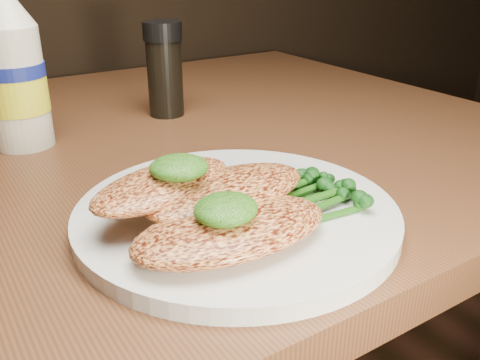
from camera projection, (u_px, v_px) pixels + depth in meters
plate at (237, 214)px, 0.46m from camera, size 0.28×0.28×0.01m
chicken_front at (232, 229)px, 0.39m from camera, size 0.16×0.09×0.03m
chicken_mid at (227, 191)px, 0.43m from camera, size 0.16×0.09×0.02m
chicken_back at (163, 185)px, 0.43m from camera, size 0.15×0.11×0.02m
pesto_front at (226, 209)px, 0.38m from camera, size 0.06×0.06×0.02m
pesto_back at (179, 167)px, 0.42m from camera, size 0.06×0.06×0.02m
broccolini_bundle at (288, 196)px, 0.45m from camera, size 0.14×0.11×0.02m
mayo_bottle at (13, 64)px, 0.60m from camera, size 0.08×0.08×0.20m
pepper_grinder at (165, 70)px, 0.73m from camera, size 0.07×0.07×0.13m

